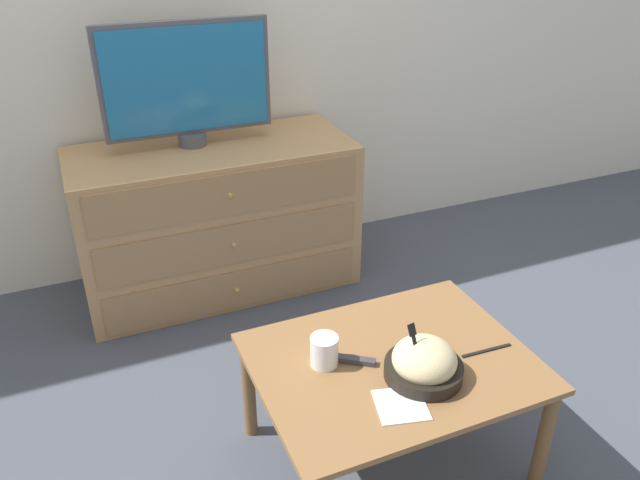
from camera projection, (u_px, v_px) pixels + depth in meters
ground_plane at (232, 249)px, 3.35m from camera, size 12.00×12.00×0.00m
dresser at (217, 218)px, 2.90m from camera, size 1.24×0.56×0.70m
tv at (187, 82)px, 2.63m from camera, size 0.72×0.12×0.53m
coffee_table at (392, 374)px, 1.93m from camera, size 0.84×0.64×0.41m
takeout_bowl at (424, 363)px, 1.81m from camera, size 0.23×0.23×0.18m
drink_cup at (324, 352)px, 1.87m from camera, size 0.09×0.09×0.10m
napkin at (401, 405)px, 1.73m from camera, size 0.17×0.17×0.00m
knife at (487, 350)px, 1.94m from camera, size 0.17×0.02×0.01m
remote_control at (352, 360)px, 1.89m from camera, size 0.13×0.10×0.02m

